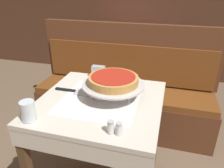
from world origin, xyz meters
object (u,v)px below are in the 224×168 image
at_px(dining_table_rear, 124,43).
at_px(condiment_caddy, 126,32).
at_px(booth_bench, 124,99).
at_px(water_glass_near, 28,111).
at_px(dining_table_front, 100,113).
at_px(pizza_pan_stand, 113,85).
at_px(pepper_shaker, 119,129).
at_px(napkin_holder, 98,72).
at_px(pizza_server, 75,91).
at_px(salt_shaker, 111,127).
at_px(deep_dish_pizza, 113,80).

relative_size(dining_table_rear, condiment_caddy, 4.86).
xyz_separation_m(booth_bench, water_glass_near, (-0.28, -1.12, 0.49)).
height_order(dining_table_front, pizza_pan_stand, pizza_pan_stand).
distance_m(pepper_shaker, condiment_caddy, 2.18).
distance_m(pizza_pan_stand, water_glass_near, 0.52).
distance_m(booth_bench, napkin_holder, 0.67).
bearing_deg(dining_table_rear, pizza_pan_stand, -79.29).
height_order(pizza_server, napkin_holder, napkin_holder).
bearing_deg(salt_shaker, dining_table_rear, 101.20).
relative_size(pizza_pan_stand, deep_dish_pizza, 1.26).
relative_size(pizza_pan_stand, pepper_shaker, 6.10).
bearing_deg(salt_shaker, condiment_caddy, 100.54).
distance_m(pepper_shaker, napkin_holder, 0.72).
bearing_deg(condiment_caddy, pizza_server, -88.67).
bearing_deg(booth_bench, pizza_server, -103.33).
xyz_separation_m(booth_bench, salt_shaker, (0.18, -1.11, 0.47)).
relative_size(water_glass_near, pepper_shaker, 1.73).
bearing_deg(pizza_server, dining_table_rear, 91.81).
height_order(dining_table_rear, pizza_server, pizza_server).
distance_m(booth_bench, pizza_server, 0.88).
bearing_deg(water_glass_near, dining_table_rear, 88.77).
height_order(pepper_shaker, napkin_holder, napkin_holder).
distance_m(water_glass_near, condiment_caddy, 2.15).
xyz_separation_m(salt_shaker, condiment_caddy, (-0.40, 2.14, 0.01)).
bearing_deg(dining_table_rear, condiment_caddy, 78.76).
bearing_deg(pizza_server, pepper_shaker, -41.86).
xyz_separation_m(dining_table_front, water_glass_near, (-0.30, -0.31, 0.15)).
height_order(napkin_holder, condiment_caddy, condiment_caddy).
relative_size(pepper_shaker, napkin_holder, 0.65).
distance_m(dining_table_front, pizza_pan_stand, 0.20).
distance_m(dining_table_rear, pizza_pan_stand, 1.76).
relative_size(dining_table_rear, pizza_server, 3.10).
bearing_deg(pizza_pan_stand, pizza_server, 179.76).
distance_m(deep_dish_pizza, pepper_shaker, 0.39).
bearing_deg(dining_table_rear, dining_table_front, -81.87).
distance_m(pizza_pan_stand, deep_dish_pizza, 0.04).
height_order(dining_table_rear, water_glass_near, water_glass_near).
distance_m(pizza_server, water_glass_near, 0.39).
distance_m(pizza_server, napkin_holder, 0.30).
relative_size(water_glass_near, condiment_caddy, 0.68).
bearing_deg(booth_bench, salt_shaker, -80.79).
bearing_deg(salt_shaker, pizza_server, 134.97).
xyz_separation_m(dining_table_front, deep_dish_pizza, (0.07, 0.06, 0.22)).
bearing_deg(booth_bench, deep_dish_pizza, -82.87).
bearing_deg(water_glass_near, deep_dish_pizza, 44.99).
bearing_deg(napkin_holder, condiment_caddy, 94.33).
bearing_deg(pepper_shaker, deep_dish_pizza, 109.70).
bearing_deg(pepper_shaker, pizza_pan_stand, 109.70).
height_order(pizza_pan_stand, water_glass_near, water_glass_near).
distance_m(water_glass_near, pepper_shaker, 0.50).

